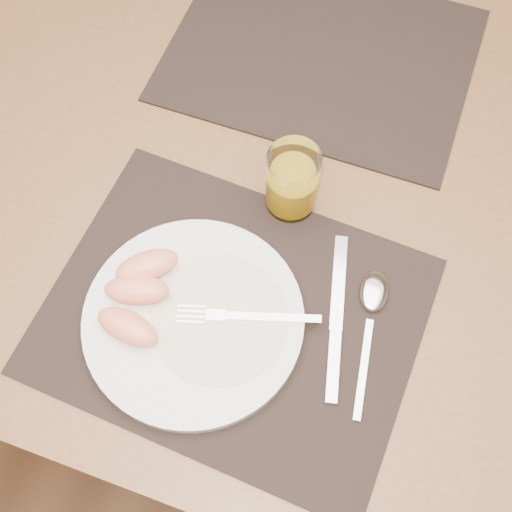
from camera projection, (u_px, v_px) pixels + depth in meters
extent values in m
plane|color=brown|center=(270.00, 340.00, 1.56)|extent=(5.00, 5.00, 0.00)
cube|color=brown|center=(280.00, 180.00, 0.91)|extent=(1.40, 0.90, 0.04)
cylinder|color=brown|center=(71.00, 62.00, 1.48)|extent=(0.06, 0.06, 0.71)
cube|color=black|center=(233.00, 315.00, 0.80)|extent=(0.47, 0.38, 0.00)
cube|color=black|center=(321.00, 54.00, 0.98)|extent=(0.45, 0.35, 0.00)
cylinder|color=white|center=(194.00, 320.00, 0.78)|extent=(0.27, 0.27, 0.02)
cylinder|color=white|center=(219.00, 318.00, 0.77)|extent=(0.17, 0.17, 0.00)
cube|color=silver|center=(274.00, 317.00, 0.77)|extent=(0.11, 0.04, 0.00)
cube|color=silver|center=(216.00, 315.00, 0.77)|extent=(0.03, 0.02, 0.00)
cube|color=silver|center=(191.00, 314.00, 0.77)|extent=(0.04, 0.03, 0.00)
cube|color=silver|center=(339.00, 282.00, 0.81)|extent=(0.04, 0.13, 0.00)
cube|color=silver|center=(333.00, 366.00, 0.76)|extent=(0.03, 0.09, 0.01)
cube|color=silver|center=(363.00, 369.00, 0.76)|extent=(0.03, 0.13, 0.00)
ellipsoid|color=silver|center=(374.00, 291.00, 0.80)|extent=(0.04, 0.06, 0.01)
cylinder|color=white|center=(292.00, 181.00, 0.82)|extent=(0.07, 0.07, 0.10)
cylinder|color=gold|center=(292.00, 189.00, 0.83)|extent=(0.06, 0.06, 0.06)
ellipsoid|color=#FF8F68|center=(127.00, 327.00, 0.75)|extent=(0.08, 0.05, 0.03)
ellipsoid|color=#FF8F68|center=(137.00, 290.00, 0.77)|extent=(0.09, 0.06, 0.03)
ellipsoid|color=#FF8F68|center=(147.00, 266.00, 0.79)|extent=(0.09, 0.08, 0.03)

